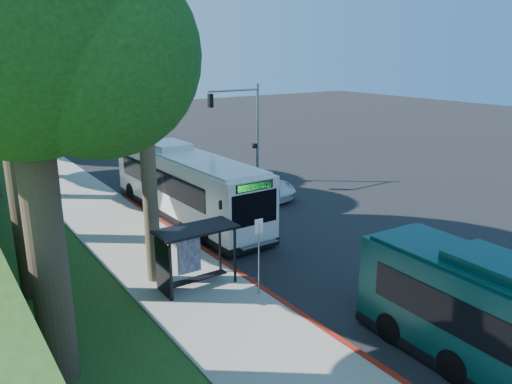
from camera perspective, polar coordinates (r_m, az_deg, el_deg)
ground at (r=26.42m, az=3.84°, el=-4.57°), size 140.00×140.00×0.00m
sidewalk at (r=22.94m, az=-10.85°, el=-7.94°), size 4.50×70.00×0.12m
red_curb at (r=20.71m, az=-0.36°, el=-10.33°), size 0.25×30.00×0.13m
grass_verge at (r=26.21m, az=-26.94°, el=-6.44°), size 8.00×70.00×0.06m
bus_shelter at (r=19.88m, az=-7.66°, el=-6.14°), size 3.20×1.51×2.55m
stop_sign_pole at (r=18.92m, az=0.32°, el=-6.24°), size 0.35×0.06×3.17m
traffic_signal_pole at (r=35.43m, az=-1.19°, el=8.09°), size 4.10×0.30×7.00m
tree_6 at (r=13.66m, az=-25.03°, el=16.57°), size 7.56×7.20×13.74m
white_bus at (r=28.53m, az=-8.08°, el=0.98°), size 3.15×13.51×4.01m
pickup at (r=32.42m, az=-0.46°, el=0.89°), size 4.40×6.57×1.67m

